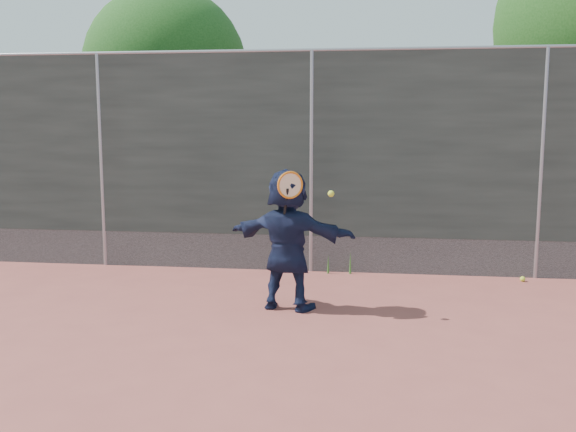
# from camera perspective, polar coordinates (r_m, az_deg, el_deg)

# --- Properties ---
(ground) EXTENTS (80.00, 80.00, 0.00)m
(ground) POSITION_cam_1_polar(r_m,az_deg,el_deg) (5.65, -1.54, -12.94)
(ground) COLOR #9E4C42
(ground) RESTS_ON ground
(player) EXTENTS (1.51, 0.77, 1.56)m
(player) POSITION_cam_1_polar(r_m,az_deg,el_deg) (7.02, 0.00, -2.10)
(player) COLOR #151D3B
(player) RESTS_ON ground
(ball_ground) EXTENTS (0.07, 0.07, 0.07)m
(ball_ground) POSITION_cam_1_polar(r_m,az_deg,el_deg) (8.91, 20.13, -5.28)
(ball_ground) COLOR #C9DD31
(ball_ground) RESTS_ON ground
(fence) EXTENTS (20.00, 0.06, 3.03)m
(fence) POSITION_cam_1_polar(r_m,az_deg,el_deg) (8.75, 2.09, 5.25)
(fence) COLOR #38423D
(fence) RESTS_ON ground
(swing_action) EXTENTS (0.60, 0.17, 0.51)m
(swing_action) POSITION_cam_1_polar(r_m,az_deg,el_deg) (6.73, 0.54, 2.54)
(swing_action) COLOR orange
(swing_action) RESTS_ON ground
(tree_left) EXTENTS (3.15, 3.00, 4.53)m
(tree_left) POSITION_cam_1_polar(r_m,az_deg,el_deg) (12.35, -10.02, 12.32)
(tree_left) COLOR #382314
(tree_left) RESTS_ON ground
(weed_clump) EXTENTS (0.68, 0.07, 0.30)m
(weed_clump) POSITION_cam_1_polar(r_m,az_deg,el_deg) (8.81, 3.88, -4.27)
(weed_clump) COLOR #387226
(weed_clump) RESTS_ON ground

